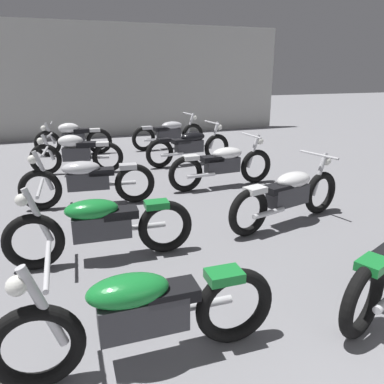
{
  "coord_description": "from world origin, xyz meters",
  "views": [
    {
      "loc": [
        -1.7,
        0.7,
        2.16
      ],
      "look_at": [
        0.0,
        5.33,
        0.55
      ],
      "focal_mm": 35.2,
      "sensor_mm": 36.0,
      "label": 1
    }
  ],
  "objects": [
    {
      "name": "motorcycle_right_row_4",
      "position": [
        1.26,
        8.94,
        0.45
      ],
      "size": [
        2.17,
        0.68,
        0.97
      ],
      "color": "black",
      "rests_on": "ground"
    },
    {
      "name": "motorcycle_right_row_3",
      "position": [
        1.24,
        7.02,
        0.45
      ],
      "size": [
        2.17,
        0.68,
        0.97
      ],
      "color": "black",
      "rests_on": "ground"
    },
    {
      "name": "motorcycle_left_row_3",
      "position": [
        -1.28,
        6.81,
        0.45
      ],
      "size": [
        2.17,
        0.68,
        0.97
      ],
      "color": "black",
      "rests_on": "ground"
    },
    {
      "name": "motorcycle_right_row_5",
      "position": [
        1.36,
        10.92,
        0.45
      ],
      "size": [
        2.17,
        0.68,
        0.97
      ],
      "color": "black",
      "rests_on": "ground"
    },
    {
      "name": "back_wall",
      "position": [
        0.0,
        13.76,
        1.8
      ],
      "size": [
        12.6,
        0.24,
        3.6
      ],
      "primitive_type": "cube",
      "color": "#B2B2AD",
      "rests_on": "ground"
    },
    {
      "name": "motorcycle_left_row_5",
      "position": [
        -1.25,
        10.97,
        0.46
      ],
      "size": [
        1.97,
        0.48,
        0.88
      ],
      "color": "black",
      "rests_on": "ground"
    },
    {
      "name": "motorcycle_right_row_2",
      "position": [
        1.38,
        5.04,
        0.45
      ],
      "size": [
        2.13,
        0.83,
        0.97
      ],
      "color": "black",
      "rests_on": "ground"
    },
    {
      "name": "motorcycle_left_row_4",
      "position": [
        -1.31,
        9.0,
        0.46
      ],
      "size": [
        1.96,
        0.57,
        0.88
      ],
      "color": "black",
      "rests_on": "ground"
    },
    {
      "name": "motorcycle_left_row_1",
      "position": [
        -1.24,
        3.05,
        0.45
      ],
      "size": [
        2.17,
        0.68,
        0.97
      ],
      "color": "black",
      "rests_on": "ground"
    },
    {
      "name": "motorcycle_left_row_2",
      "position": [
        -1.31,
        4.83,
        0.45
      ],
      "size": [
        2.17,
        0.68,
        0.97
      ],
      "color": "black",
      "rests_on": "ground"
    }
  ]
}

